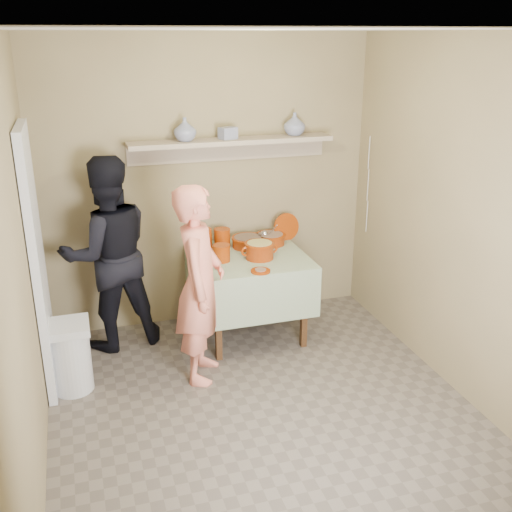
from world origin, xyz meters
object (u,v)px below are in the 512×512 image
object	(u,v)px
trash_bin	(71,357)
person_cook	(200,285)
serving_table	(249,267)
person_helper	(108,254)
cazuela_rice	(260,249)

from	to	relation	value
trash_bin	person_cook	bearing A→B (deg)	-4.59
serving_table	trash_bin	world-z (taller)	serving_table
person_cook	person_helper	world-z (taller)	person_helper
person_cook	trash_bin	size ratio (longest dim) A/B	2.79
cazuela_rice	trash_bin	world-z (taller)	cazuela_rice
person_helper	cazuela_rice	world-z (taller)	person_helper
person_cook	trash_bin	distance (m)	1.12
person_helper	trash_bin	bearing A→B (deg)	50.37
serving_table	trash_bin	distance (m)	1.67
serving_table	person_helper	bearing A→B (deg)	171.96
person_helper	trash_bin	distance (m)	0.94
serving_table	cazuela_rice	distance (m)	0.24
serving_table	trash_bin	xyz separation A→B (m)	(-1.56, -0.49, -0.36)
person_cook	serving_table	bearing A→B (deg)	-24.31
person_helper	cazuela_rice	size ratio (longest dim) A/B	5.07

